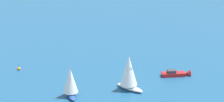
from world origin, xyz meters
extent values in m
ellipsoid|color=white|center=(-12.68, 6.82, 0.65)|extent=(8.49, 8.32, 1.30)
cylinder|color=#B2B2B7|center=(-12.18, 7.31, 6.64)|extent=(0.14, 0.14, 10.68)
cone|color=white|center=(-13.02, 6.50, 6.11)|extent=(7.22, 7.22, 9.08)
cube|color=#B21E1E|center=(-21.28, 22.22, 0.60)|extent=(2.44, 7.48, 1.19)
cone|color=#B21E1E|center=(-21.25, 26.79, 0.60)|extent=(2.40, 1.93, 2.39)
cube|color=#38383D|center=(-21.28, 21.66, 1.64)|extent=(1.93, 2.63, 0.90)
ellipsoid|color=#23478C|center=(-9.95, -10.83, 0.55)|extent=(8.03, 3.22, 1.09)
cylinder|color=#B2B2B7|center=(-9.37, -10.75, 5.58)|extent=(0.14, 0.14, 8.98)
cone|color=white|center=(-10.34, -10.89, 5.13)|extent=(4.84, 4.84, 7.63)
sphere|color=orange|center=(-32.12, -27.38, 0.39)|extent=(1.10, 1.10, 1.10)
cylinder|color=black|center=(-32.12, -27.38, 1.44)|extent=(0.08, 0.08, 1.00)
camera|label=1|loc=(111.50, -12.77, 58.87)|focal=73.96mm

